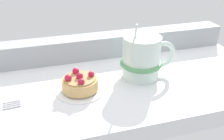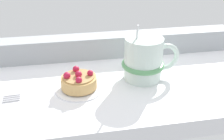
% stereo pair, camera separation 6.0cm
% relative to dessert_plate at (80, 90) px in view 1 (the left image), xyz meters
% --- Properties ---
extents(ground_plane, '(0.85, 0.36, 0.04)m').
position_rel_dessert_plate_xyz_m(ground_plane, '(0.05, 0.03, -0.02)').
color(ground_plane, white).
extents(window_rail_back, '(0.83, 0.06, 0.06)m').
position_rel_dessert_plate_xyz_m(window_rail_back, '(0.05, 0.18, 0.03)').
color(window_rail_back, '#9EA3A8').
rests_on(window_rail_back, ground_plane).
extents(dessert_plate, '(0.11, 0.11, 0.01)m').
position_rel_dessert_plate_xyz_m(dessert_plate, '(0.00, 0.00, 0.00)').
color(dessert_plate, white).
rests_on(dessert_plate, ground_plane).
extents(raspberry_tart, '(0.08, 0.08, 0.04)m').
position_rel_dessert_plate_xyz_m(raspberry_tart, '(-0.00, 0.00, 0.02)').
color(raspberry_tart, tan).
rests_on(raspberry_tart, dessert_plate).
extents(coffee_mug, '(0.14, 0.10, 0.14)m').
position_rel_dessert_plate_xyz_m(coffee_mug, '(0.16, 0.02, 0.05)').
color(coffee_mug, silver).
rests_on(coffee_mug, ground_plane).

